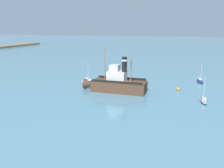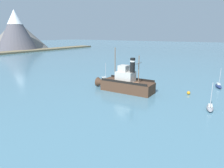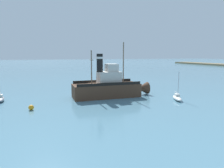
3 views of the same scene
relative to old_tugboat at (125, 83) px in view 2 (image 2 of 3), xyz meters
The scene contains 6 objects.
ground_plane 3.03m from the old_tugboat, 111.67° to the right, with size 600.00×600.00×0.00m, color teal.
old_tugboat is the anchor object (origin of this frame).
sailboat_grey 18.45m from the old_tugboat, 97.73° to the right, with size 3.92×1.65×4.90m.
sailboat_navy 23.57m from the old_tugboat, 50.35° to the right, with size 3.95×2.24×4.90m.
sailboat_white 11.94m from the old_tugboat, 57.19° to the left, with size 3.94×2.41×4.90m.
mooring_buoy 14.13m from the old_tugboat, 68.95° to the right, with size 0.73×0.73×0.73m, color orange.
Camera 2 is at (-38.40, -18.86, 12.98)m, focal length 32.00 mm.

